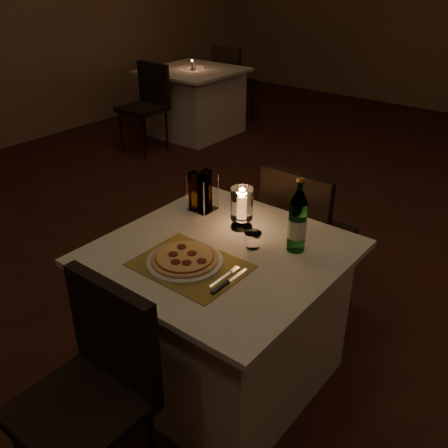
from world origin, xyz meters
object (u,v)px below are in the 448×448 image
Objects in this scene: plate at (185,261)px; main_table at (221,316)px; neighbor_table_left at (193,102)px; tumbler at (253,240)px; chair_far at (302,227)px; chair_near at (96,377)px; hurricane_candle at (242,205)px; pizza at (185,258)px; water_bottle at (297,222)px.

main_table is at bearing 74.48° from plate.
plate is at bearing -48.83° from neighbor_table_left.
main_table is at bearing -134.21° from tumbler.
main_table is at bearing -90.00° from chair_far.
hurricane_candle is at bearing 93.19° from chair_near.
hurricane_candle reaches higher than plate.
main_table is 0.44m from pizza.
pizza reaches higher than main_table.
water_bottle reaches higher than hurricane_candle.
chair_far is at bearing -38.38° from neighbor_table_left.
pizza is (-0.05, 0.53, 0.22)m from chair_near.
chair_near is 0.85m from tumbler.
chair_near is 1.01m from water_bottle.
hurricane_candle is (-0.05, -0.50, 0.31)m from chair_far.
water_bottle is (0.25, -0.51, 0.33)m from chair_far.
chair_near is 4.46× the size of hurricane_candle.
pizza is 0.28× the size of neighbor_table_left.
pizza is at bearing -89.70° from hurricane_candle.
neighbor_table_left is at bearing 131.17° from pizza.
neighbor_table_left is (-2.71, 3.57, -0.18)m from chair_near.
main_table is 0.74m from chair_far.
chair_near reaches higher than tumbler.
pizza is at bearing -48.83° from neighbor_table_left.
hurricane_candle is 0.20× the size of neighbor_table_left.
water_bottle reaches higher than tumbler.
main_table is 2.97× the size of water_bottle.
main_table and neighbor_table_left have the same top height.
chair_far is at bearing 116.28° from water_bottle.
water_bottle reaches higher than plate.
hurricane_candle reaches higher than chair_far.
pizza is 4.06m from neighbor_table_left.
water_bottle is at bearing -2.56° from hurricane_candle.
chair_near is 0.90× the size of neighbor_table_left.
hurricane_candle is at bearing -44.84° from neighbor_table_left.
main_table is 0.60m from water_bottle.
plate is 0.32× the size of neighbor_table_left.
hurricane_candle is (-0.15, 0.12, 0.08)m from tumbler.
chair_near and chair_far have the same top height.
tumbler reaches higher than plate.
main_table is at bearing -46.56° from neighbor_table_left.
chair_near is 0.58m from pizza.
neighbor_table_left is (-2.80, 2.76, -0.40)m from tumbler.
tumbler is at bearing -38.36° from hurricane_candle.
neighbor_table_left is at bearing 135.16° from hurricane_candle.
pizza is 1.39× the size of hurricane_candle.
tumbler is 0.22× the size of water_bottle.
main_table is at bearing -140.92° from water_bottle.
hurricane_candle is (-0.00, 0.40, 0.09)m from pizza.
neighbor_table_left is (-2.71, 2.14, -0.18)m from chair_far.
hurricane_candle reaches higher than main_table.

